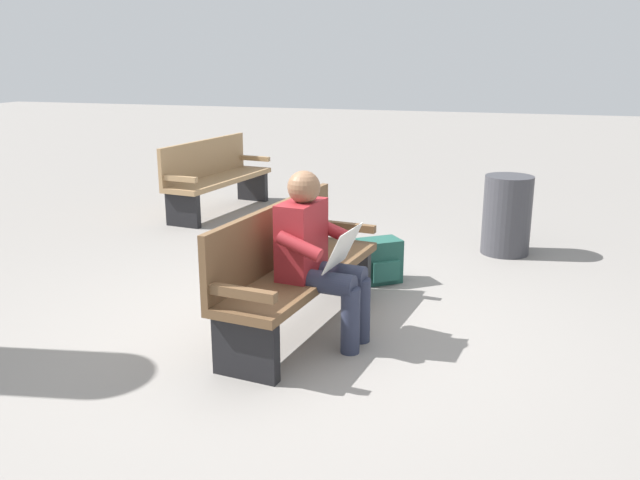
{
  "coord_description": "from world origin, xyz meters",
  "views": [
    {
      "loc": [
        4.18,
        1.45,
        1.9
      ],
      "look_at": [
        0.06,
        0.15,
        0.7
      ],
      "focal_mm": 37.2,
      "sensor_mm": 36.0,
      "label": 1
    }
  ],
  "objects_px": {
    "backpack": "(380,261)",
    "trash_bin": "(507,215)",
    "person_seated": "(317,253)",
    "bench_far": "(215,176)",
    "bench_near": "(293,268)"
  },
  "relations": [
    {
      "from": "backpack",
      "to": "trash_bin",
      "type": "height_order",
      "value": "trash_bin"
    },
    {
      "from": "person_seated",
      "to": "bench_far",
      "type": "distance_m",
      "value": 4.14
    },
    {
      "from": "backpack",
      "to": "trash_bin",
      "type": "bearing_deg",
      "value": 140.85
    },
    {
      "from": "bench_near",
      "to": "backpack",
      "type": "xyz_separation_m",
      "value": [
        -1.2,
        0.36,
        -0.27
      ]
    },
    {
      "from": "bench_near",
      "to": "bench_far",
      "type": "xyz_separation_m",
      "value": [
        -3.23,
        -2.19,
        0.0
      ]
    },
    {
      "from": "bench_near",
      "to": "person_seated",
      "type": "bearing_deg",
      "value": 65.27
    },
    {
      "from": "bench_near",
      "to": "bench_far",
      "type": "bearing_deg",
      "value": -139.26
    },
    {
      "from": "trash_bin",
      "to": "person_seated",
      "type": "bearing_deg",
      "value": -24.15
    },
    {
      "from": "bench_near",
      "to": "backpack",
      "type": "distance_m",
      "value": 1.28
    },
    {
      "from": "bench_near",
      "to": "backpack",
      "type": "height_order",
      "value": "bench_near"
    },
    {
      "from": "bench_far",
      "to": "person_seated",
      "type": "bearing_deg",
      "value": 42.45
    },
    {
      "from": "person_seated",
      "to": "bench_near",
      "type": "bearing_deg",
      "value": -114.73
    },
    {
      "from": "bench_near",
      "to": "trash_bin",
      "type": "bearing_deg",
      "value": 157.17
    },
    {
      "from": "trash_bin",
      "to": "bench_far",
      "type": "bearing_deg",
      "value": -102.6
    },
    {
      "from": "backpack",
      "to": "bench_far",
      "type": "xyz_separation_m",
      "value": [
        -2.03,
        -2.56,
        0.27
      ]
    }
  ]
}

